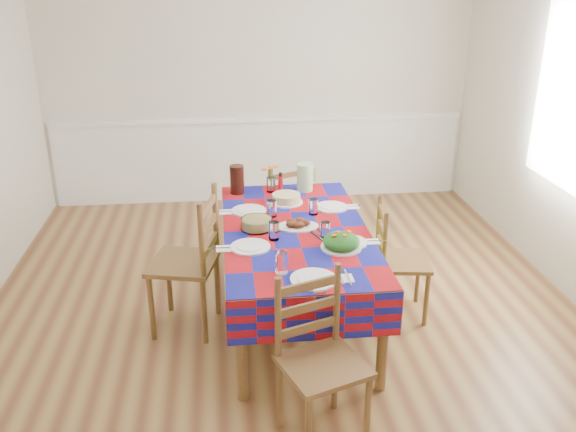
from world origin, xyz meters
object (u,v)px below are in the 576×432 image
object	(u,v)px
chair_left	(190,263)
green_pitcher	(305,177)
meat_platter	(297,224)
dining_table	(296,239)
tea_pitcher	(237,179)
chair_far	(281,208)
chair_near	(320,361)
chair_right	(397,261)

from	to	relation	value
chair_left	green_pitcher	bearing A→B (deg)	144.29
meat_platter	dining_table	bearing A→B (deg)	-126.39
green_pitcher	tea_pitcher	bearing A→B (deg)	-179.50
green_pitcher	chair_left	distance (m)	1.25
green_pitcher	chair_left	xyz separation A→B (m)	(-0.91, -0.79, -0.33)
tea_pitcher	chair_far	world-z (taller)	tea_pitcher
meat_platter	chair_far	world-z (taller)	chair_far
chair_left	tea_pitcher	bearing A→B (deg)	168.54
chair_far	green_pitcher	bearing A→B (deg)	89.73
chair_near	chair_far	size ratio (longest dim) A/B	1.12
chair_left	chair_near	bearing A→B (deg)	45.30
green_pitcher	tea_pitcher	xyz separation A→B (m)	(-0.55, -0.00, 0.00)
meat_platter	chair_near	distance (m)	1.23
chair_near	chair_right	size ratio (longest dim) A/B	1.07
chair_near	green_pitcher	bearing A→B (deg)	64.47
chair_near	chair_right	bearing A→B (deg)	37.14
chair_far	chair_left	size ratio (longest dim) A/B	0.82
chair_near	chair_left	bearing A→B (deg)	101.79
meat_platter	green_pitcher	distance (m)	0.78
meat_platter	chair_near	world-z (taller)	chair_near
dining_table	chair_right	xyz separation A→B (m)	(0.75, 0.01, -0.21)
tea_pitcher	chair_far	size ratio (longest dim) A/B	0.27
dining_table	meat_platter	xyz separation A→B (m)	(0.02, 0.02, 0.10)
dining_table	green_pitcher	xyz separation A→B (m)	(0.17, 0.78, 0.19)
tea_pitcher	chair_right	distance (m)	1.42
dining_table	chair_far	distance (m)	1.21
dining_table	chair_far	bearing A→B (deg)	89.31
meat_platter	tea_pitcher	bearing A→B (deg)	117.60
green_pitcher	tea_pitcher	size ratio (longest dim) A/B	0.98
dining_table	chair_far	world-z (taller)	chair_far
chair_far	chair_right	distance (m)	1.39
meat_platter	chair_left	xyz separation A→B (m)	(-0.76, -0.03, -0.24)
green_pitcher	tea_pitcher	world-z (taller)	tea_pitcher
green_pitcher	chair_right	size ratio (longest dim) A/B	0.25
green_pitcher	tea_pitcher	distance (m)	0.55
meat_platter	chair_near	bearing A→B (deg)	-91.48
dining_table	chair_near	distance (m)	1.19
chair_left	dining_table	bearing A→B (deg)	104.28
chair_near	chair_right	xyz separation A→B (m)	(0.76, 1.18, -0.03)
meat_platter	tea_pitcher	world-z (taller)	tea_pitcher
meat_platter	chair_right	world-z (taller)	chair_right
chair_far	chair_right	bearing A→B (deg)	100.39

